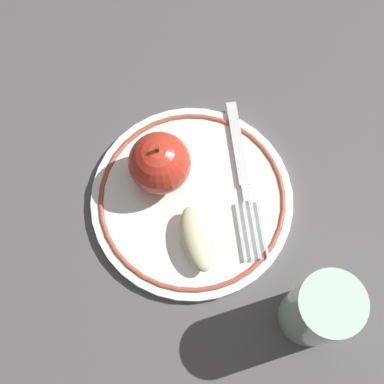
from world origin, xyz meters
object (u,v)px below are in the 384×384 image
(apple_red_whole, at_px, (161,160))
(fork, at_px, (243,173))
(apple_slice_front, at_px, (197,239))
(plate, at_px, (192,200))
(drinking_glass, at_px, (319,311))

(apple_red_whole, distance_m, fork, 0.10)
(apple_red_whole, height_order, fork, apple_red_whole)
(apple_red_whole, bearing_deg, apple_slice_front, -135.28)
(plate, distance_m, apple_slice_front, 0.05)
(plate, xyz_separation_m, apple_red_whole, (0.02, 0.04, 0.04))
(fork, bearing_deg, drinking_glass, 15.08)
(plate, xyz_separation_m, apple_slice_front, (-0.05, -0.02, 0.02))
(drinking_glass, bearing_deg, apple_red_whole, 63.41)
(apple_red_whole, xyz_separation_m, apple_slice_front, (-0.06, -0.06, -0.02))
(plate, distance_m, fork, 0.07)
(plate, distance_m, apple_red_whole, 0.06)
(plate, height_order, fork, fork)
(apple_red_whole, height_order, drinking_glass, drinking_glass)
(apple_slice_front, bearing_deg, plate, -8.85)
(fork, bearing_deg, apple_slice_front, -40.71)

